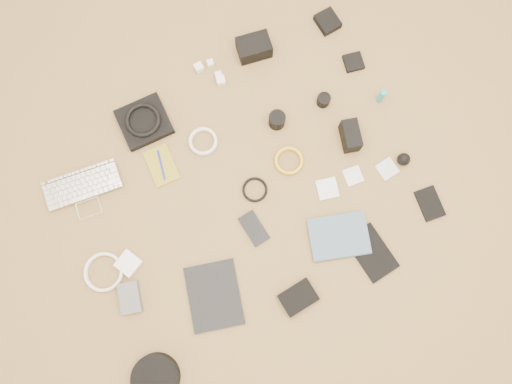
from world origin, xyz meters
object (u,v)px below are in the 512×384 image
tablet (214,296)px  dslr_camera (254,47)px  paperback (343,258)px  laptop (86,195)px  headphone_case (156,378)px  phone (254,228)px

tablet → dslr_camera: bearing=70.0°
tablet → paperback: 0.50m
laptop → headphone_case: 0.72m
laptop → tablet: bearing=-56.9°
phone → laptop: bearing=136.8°
tablet → headphone_case: 0.35m
laptop → paperback: laptop is taller
dslr_camera → paperback: size_ratio=0.60×
dslr_camera → paperback: dslr_camera is taller
laptop → dslr_camera: (0.86, 0.18, 0.03)m
tablet → phone: (0.25, 0.14, -0.00)m
phone → headphone_case: size_ratio=0.74×
tablet → paperback: (0.48, -0.13, 0.01)m
laptop → phone: size_ratio=2.30×
headphone_case → tablet: bearing=23.8°
headphone_case → phone: bearing=26.0°
tablet → paperback: bearing=4.6°
phone → paperback: size_ratio=0.58×
phone → paperback: paperback is taller
dslr_camera → phone: 0.72m
paperback → laptop: bearing=67.7°
laptop → paperback: (0.72, -0.71, -0.00)m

